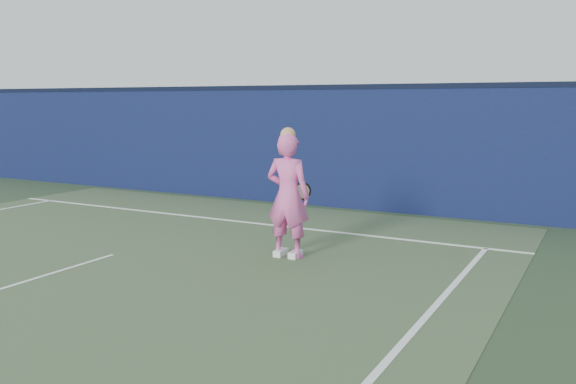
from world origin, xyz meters
The scene contains 6 objects.
ground centered at (0.00, 0.00, 0.00)m, with size 80.00×80.00×0.00m, color #304329.
backstop_wall centered at (0.00, 6.50, 1.25)m, with size 24.00×0.40×2.50m, color #0C1735.
wall_cap centered at (0.00, 6.50, 2.55)m, with size 24.00×0.42×0.10m, color black.
player centered at (2.32, 2.15, 0.91)m, with size 0.68×0.47×1.89m.
racket centered at (2.28, 2.64, 0.90)m, with size 0.48×0.27×0.28m.
court_lines centered at (0.00, -0.33, 0.01)m, with size 11.00×12.04×0.01m.
Camera 1 is at (6.41, -5.51, 2.27)m, focal length 38.00 mm.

